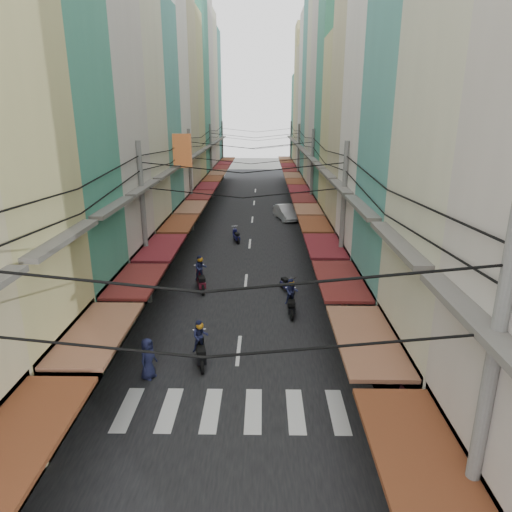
# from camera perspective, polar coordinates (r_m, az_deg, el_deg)

# --- Properties ---
(ground) EXTENTS (160.00, 160.00, 0.00)m
(ground) POSITION_cam_1_polar(r_m,az_deg,el_deg) (21.15, -1.90, -9.07)
(ground) COLOR slate
(ground) RESTS_ON ground
(road) EXTENTS (10.00, 80.00, 0.02)m
(road) POSITION_cam_1_polar(r_m,az_deg,el_deg) (40.02, -0.53, 3.92)
(road) COLOR black
(road) RESTS_ON ground
(sidewalk_left) EXTENTS (3.00, 80.00, 0.06)m
(sidewalk_left) POSITION_cam_1_polar(r_m,az_deg,el_deg) (40.70, -9.74, 3.92)
(sidewalk_left) COLOR gray
(sidewalk_left) RESTS_ON ground
(sidewalk_right) EXTENTS (3.00, 80.00, 0.06)m
(sidewalk_right) POSITION_cam_1_polar(r_m,az_deg,el_deg) (40.38, 8.75, 3.86)
(sidewalk_right) COLOR gray
(sidewalk_right) RESTS_ON ground
(crosswalk) EXTENTS (7.55, 2.40, 0.01)m
(crosswalk) POSITION_cam_1_polar(r_m,az_deg,el_deg) (16.02, -2.98, -18.68)
(crosswalk) COLOR silver
(crosswalk) RESTS_ON ground
(building_row_left) EXTENTS (7.80, 67.67, 23.70)m
(building_row_left) POSITION_cam_1_polar(r_m,az_deg,el_deg) (36.54, -13.86, 17.59)
(building_row_left) COLOR silver
(building_row_left) RESTS_ON ground
(building_row_right) EXTENTS (7.80, 68.98, 22.59)m
(building_row_right) POSITION_cam_1_polar(r_m,az_deg,el_deg) (35.99, 12.58, 17.09)
(building_row_right) COLOR #3E8970
(building_row_right) RESTS_ON ground
(utility_poles) EXTENTS (10.20, 66.13, 8.20)m
(utility_poles) POSITION_cam_1_polar(r_m,az_deg,el_deg) (34.02, -0.77, 12.72)
(utility_poles) COLOR slate
(utility_poles) RESTS_ON ground
(white_car) EXTENTS (5.01, 2.94, 1.66)m
(white_car) POSITION_cam_1_polar(r_m,az_deg,el_deg) (42.22, 3.76, 4.59)
(white_car) COLOR silver
(white_car) RESTS_ON ground
(bicycle) EXTENTS (1.79, 1.12, 1.15)m
(bicycle) POSITION_cam_1_polar(r_m,az_deg,el_deg) (19.61, 20.69, -12.61)
(bicycle) COLOR black
(bicycle) RESTS_ON ground
(moving_scooters) EXTENTS (5.37, 19.44, 2.00)m
(moving_scooters) POSITION_cam_1_polar(r_m,az_deg,el_deg) (23.55, -2.71, -4.70)
(moving_scooters) COLOR black
(moving_scooters) RESTS_ON ground
(parked_scooters) EXTENTS (12.62, 12.21, 0.97)m
(parked_scooters) POSITION_cam_1_polar(r_m,az_deg,el_deg) (17.66, 12.93, -13.66)
(parked_scooters) COLOR black
(parked_scooters) RESTS_ON ground
(pedestrians) EXTENTS (12.50, 23.42, 2.25)m
(pedestrians) POSITION_cam_1_polar(r_m,az_deg,el_deg) (26.55, -11.91, -1.28)
(pedestrians) COLOR #27212C
(pedestrians) RESTS_ON ground
(market_umbrella) EXTENTS (2.49, 2.49, 2.62)m
(market_umbrella) POSITION_cam_1_polar(r_m,az_deg,el_deg) (13.86, 22.43, -15.13)
(market_umbrella) COLOR #B2B2B7
(market_umbrella) RESTS_ON ground
(traffic_sign) EXTENTS (0.10, 0.71, 3.25)m
(traffic_sign) POSITION_cam_1_polar(r_m,az_deg,el_deg) (19.21, 13.53, -4.58)
(traffic_sign) COLOR slate
(traffic_sign) RESTS_ON ground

